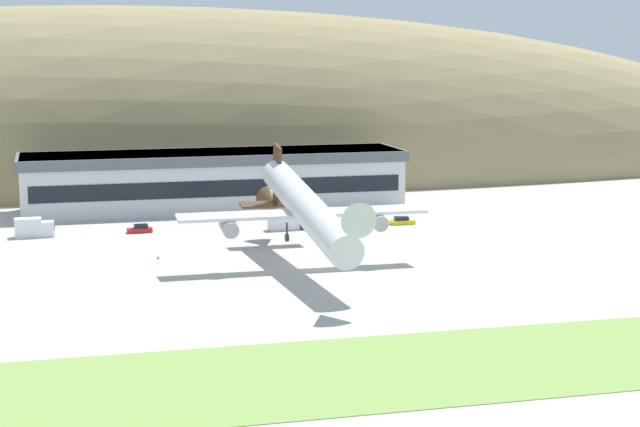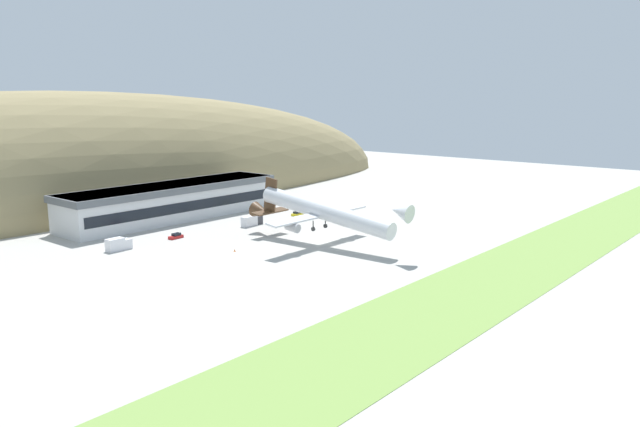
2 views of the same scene
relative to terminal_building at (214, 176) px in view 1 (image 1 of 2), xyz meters
name	(u,v)px [view 1 (image 1 of 2)]	position (x,y,z in m)	size (l,w,h in m)	color
ground_plane	(317,266)	(5.98, -57.10, -6.28)	(457.31, 457.31, 0.00)	#ADAAA3
grass_strip_foreground	(439,366)	(5.98, -106.56, -6.24)	(411.58, 23.84, 0.08)	#759947
hill_backdrop	(119,182)	(-15.27, 44.38, -6.28)	(354.81, 65.06, 80.17)	#8E7F56
terminal_building	(214,176)	(0.00, 0.00, 0.00)	(73.72, 17.71, 11.08)	silver
cargo_airplane	(305,208)	(3.95, -58.36, 2.49)	(36.37, 52.44, 12.62)	silver
service_car_0	(402,221)	(29.45, -26.47, -5.70)	(4.35, 1.94, 1.41)	gold
service_car_1	(140,229)	(-16.44, -23.15, -5.68)	(4.27, 1.98, 1.47)	#B21E1E
fuel_truck	(34,228)	(-33.90, -22.75, -4.77)	(6.50, 2.67, 3.20)	silver
box_truck	(289,221)	(8.87, -26.55, -4.85)	(7.74, 2.81, 3.01)	#333338
traffic_cone_0	(158,257)	(-15.80, -46.18, -6.00)	(0.52, 0.52, 0.58)	orange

